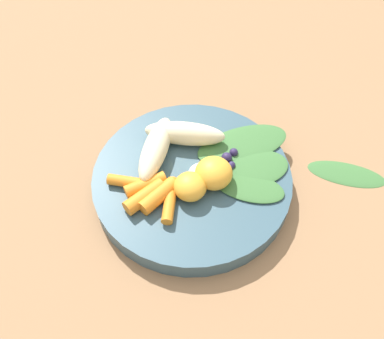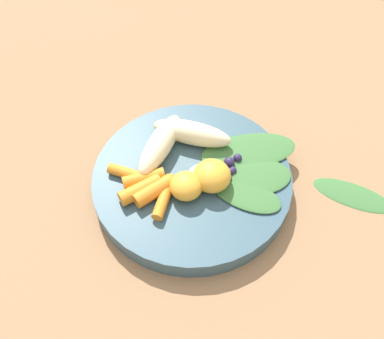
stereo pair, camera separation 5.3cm
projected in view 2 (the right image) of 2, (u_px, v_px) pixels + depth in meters
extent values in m
plane|color=#99704C|center=(192.00, 186.00, 0.56)|extent=(2.40, 2.40, 0.00)
cylinder|color=#385666|center=(192.00, 180.00, 0.55)|extent=(0.26, 0.26, 0.03)
ellipsoid|color=beige|center=(160.00, 144.00, 0.55)|extent=(0.12, 0.05, 0.03)
ellipsoid|color=beige|center=(192.00, 133.00, 0.57)|extent=(0.04, 0.11, 0.03)
ellipsoid|color=#F4A833|center=(212.00, 176.00, 0.52)|extent=(0.05, 0.05, 0.04)
ellipsoid|color=#F4A833|center=(188.00, 186.00, 0.51)|extent=(0.04, 0.04, 0.03)
cylinder|color=orange|center=(128.00, 174.00, 0.53)|extent=(0.02, 0.06, 0.01)
cylinder|color=orange|center=(144.00, 178.00, 0.53)|extent=(0.04, 0.06, 0.02)
cylinder|color=orange|center=(140.00, 190.00, 0.52)|extent=(0.05, 0.05, 0.02)
cylinder|color=orange|center=(154.00, 191.00, 0.51)|extent=(0.05, 0.05, 0.02)
cylinder|color=orange|center=(164.00, 197.00, 0.51)|extent=(0.06, 0.02, 0.01)
sphere|color=#2D234C|center=(231.00, 172.00, 0.54)|extent=(0.01, 0.01, 0.01)
sphere|color=#2D234C|center=(228.00, 177.00, 0.53)|extent=(0.01, 0.01, 0.01)
sphere|color=#2D234C|center=(229.00, 162.00, 0.55)|extent=(0.01, 0.01, 0.01)
sphere|color=#2D234C|center=(223.00, 169.00, 0.54)|extent=(0.01, 0.01, 0.01)
sphere|color=#2D234C|center=(237.00, 158.00, 0.55)|extent=(0.01, 0.01, 0.01)
sphere|color=#2D234C|center=(233.00, 170.00, 0.54)|extent=(0.01, 0.01, 0.01)
sphere|color=#2D234C|center=(214.00, 170.00, 0.54)|extent=(0.01, 0.01, 0.01)
cylinder|color=white|center=(203.00, 173.00, 0.54)|extent=(0.04, 0.04, 0.00)
ellipsoid|color=#3D7038|center=(246.00, 194.00, 0.52)|extent=(0.07, 0.10, 0.00)
ellipsoid|color=#3D7038|center=(257.00, 176.00, 0.54)|extent=(0.09, 0.11, 0.00)
ellipsoid|color=#3D7038|center=(249.00, 151.00, 0.56)|extent=(0.11, 0.15, 0.00)
ellipsoid|color=#3D7038|center=(353.00, 194.00, 0.55)|extent=(0.06, 0.11, 0.01)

